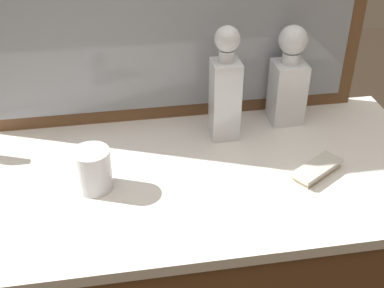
{
  "coord_description": "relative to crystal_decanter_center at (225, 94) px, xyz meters",
  "views": [
    {
      "loc": [
        -0.16,
        -0.96,
        1.59
      ],
      "look_at": [
        0.0,
        0.0,
        0.95
      ],
      "focal_mm": 46.93,
      "sensor_mm": 36.0,
      "label": 1
    }
  ],
  "objects": [
    {
      "name": "crystal_decanter_center",
      "position": [
        0.0,
        0.0,
        0.0
      ],
      "size": [
        0.07,
        0.07,
        0.3
      ],
      "color": "white",
      "rests_on": "dresser"
    },
    {
      "name": "crystal_decanter_far_right",
      "position": [
        0.19,
        0.05,
        -0.01
      ],
      "size": [
        0.09,
        0.09,
        0.28
      ],
      "color": "white",
      "rests_on": "dresser"
    },
    {
      "name": "silver_brush_left",
      "position": [
        0.18,
        -0.21,
        -0.11
      ],
      "size": [
        0.15,
        0.12,
        0.02
      ],
      "color": "#B7A88C",
      "rests_on": "dresser"
    },
    {
      "name": "crystal_tumbler_front",
      "position": [
        -0.34,
        -0.17,
        -0.08
      ],
      "size": [
        0.09,
        0.09,
        0.1
      ],
      "color": "white",
      "rests_on": "dresser"
    }
  ]
}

